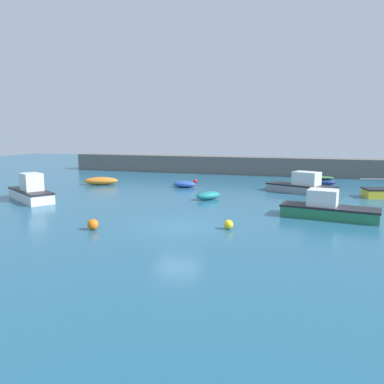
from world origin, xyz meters
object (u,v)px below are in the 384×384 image
Objects in this scene: cabin_cruiser_white at (31,191)px; motorboat_grey_hull at (327,208)px; fishing_dinghy_green at (208,196)px; mooring_buoy_yellow at (228,224)px; mooring_buoy_red at (195,181)px; rowboat_with_red_cover at (319,181)px; dinghy_near_pier at (184,184)px; rowboat_blue_near at (101,181)px; motorboat_with_cabin at (303,185)px; mooring_buoy_orange at (93,224)px.

cabin_cruiser_white reaches higher than motorboat_grey_hull.
fishing_dinghy_green reaches higher than mooring_buoy_yellow.
motorboat_grey_hull is (21.76, 0.68, -0.11)m from cabin_cruiser_white.
mooring_buoy_red is (9.25, 13.31, -0.50)m from cabin_cruiser_white.
rowboat_with_red_cover is at bearing 1.89° from fishing_dinghy_green.
dinghy_near_pier is 0.66× the size of rowboat_blue_near.
fishing_dinghy_green is at bearing 165.11° from motorboat_grey_hull.
cabin_cruiser_white is at bearing 51.02° from motorboat_with_cabin.
mooring_buoy_yellow is at bearing -161.61° from cabin_cruiser_white.
rowboat_with_red_cover is 0.89× the size of rowboat_blue_near.
motorboat_with_cabin is 14.83m from mooring_buoy_yellow.
motorboat_grey_hull is 2.54× the size of dinghy_near_pier.
rowboat_with_red_cover reaches higher than fishing_dinghy_green.
motorboat_grey_hull reaches higher than rowboat_blue_near.
rowboat_blue_near is at bearing -1.42° from dinghy_near_pier.
fishing_dinghy_green is at bearing -128.83° from cabin_cruiser_white.
motorboat_with_cabin is 10.98m from dinghy_near_pier.
mooring_buoy_orange is at bearing -141.04° from motorboat_grey_hull.
rowboat_with_red_cover is 0.55× the size of cabin_cruiser_white.
dinghy_near_pier is 16.06m from mooring_buoy_yellow.
motorboat_grey_hull reaches higher than mooring_buoy_orange.
rowboat_with_red_cover is at bearing 61.07° from mooring_buoy_orange.
mooring_buoy_red is at bearing 7.36° from rowboat_with_red_cover.
rowboat_blue_near is at bearing 166.95° from motorboat_grey_hull.
motorboat_with_cabin is 1.98× the size of rowboat_with_red_cover.
cabin_cruiser_white is at bearing -124.81° from mooring_buoy_red.
cabin_cruiser_white reaches higher than mooring_buoy_orange.
dinghy_near_pier is at bearing 19.83° from rowboat_with_red_cover.
dinghy_near_pier is (-12.41, -5.07, -0.18)m from rowboat_with_red_cover.
motorboat_with_cabin reaches higher than mooring_buoy_red.
dinghy_near_pier is 4.53× the size of mooring_buoy_yellow.
motorboat_with_cabin is at bearing -120.70° from cabin_cruiser_white.
mooring_buoy_yellow is at bearing -117.80° from fishing_dinghy_green.
dinghy_near_pier is at bearing 74.54° from fishing_dinghy_green.
motorboat_with_cabin is at bearing 71.39° from rowboat_with_red_cover.
cabin_cruiser_white is 9.68× the size of mooring_buoy_orange.
rowboat_blue_near is at bearing 108.87° from fishing_dinghy_green.
mooring_buoy_yellow is (-5.25, -4.58, -0.34)m from motorboat_grey_hull.
motorboat_grey_hull is at bearing 134.01° from rowboat_blue_near.
rowboat_blue_near is (0.45, 9.46, -0.32)m from cabin_cruiser_white.
rowboat_blue_near is (-19.61, -1.03, -0.25)m from motorboat_with_cabin.
motorboat_with_cabin is at bearing 159.42° from rowboat_blue_near.
rowboat_blue_near is at bearing -61.04° from cabin_cruiser_white.
dinghy_near_pier is at bearing 24.20° from motorboat_with_cabin.
rowboat_blue_near is at bearing 26.41° from motorboat_with_cabin.
mooring_buoy_red is 0.83× the size of mooring_buoy_yellow.
dinghy_near_pier is (9.08, 10.34, -0.40)m from cabin_cruiser_white.
mooring_buoy_yellow is (-3.55, -14.39, -0.38)m from motorboat_with_cabin.
rowboat_blue_near is (-21.31, 8.78, -0.20)m from motorboat_grey_hull.
motorboat_with_cabin reaches higher than rowboat_with_red_cover.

